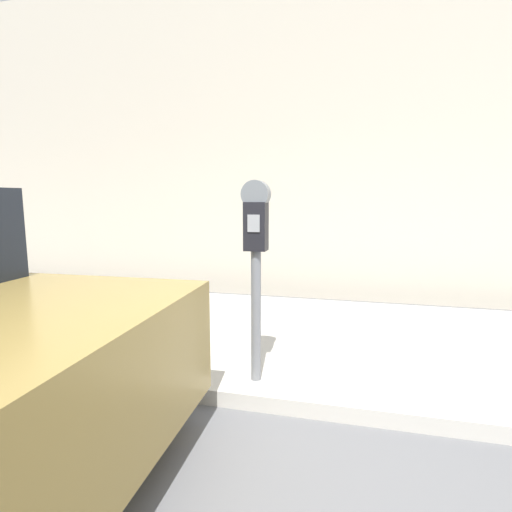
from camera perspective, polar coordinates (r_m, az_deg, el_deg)
The scene contains 4 objects.
ground_plane at distance 2.30m, azimuth 3.26°, elevation -31.93°, with size 60.00×60.00×0.00m, color slate.
sidewalk at distance 4.19m, azimuth 8.98°, elevation -11.72°, with size 24.00×2.80×0.12m.
building_facade at distance 6.08m, azimuth 11.27°, elevation 16.21°, with size 24.00×0.30×4.69m.
parking_meter at distance 2.89m, azimuth -0.00°, elevation 1.18°, with size 0.20×0.14×1.49m.
Camera 1 is at (0.31, -1.73, 1.48)m, focal length 28.00 mm.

